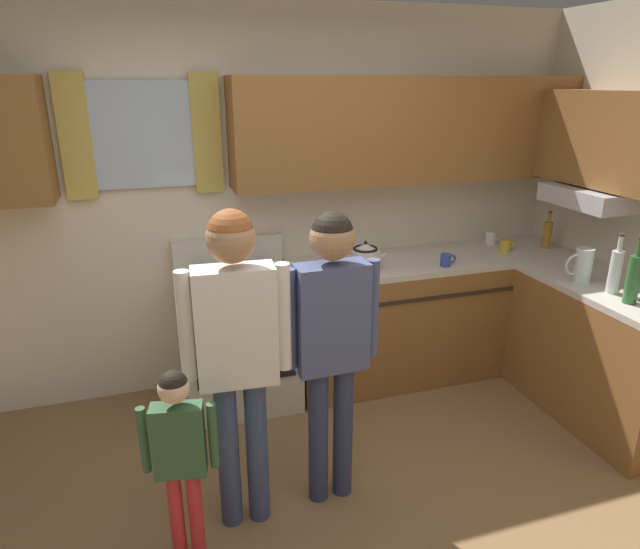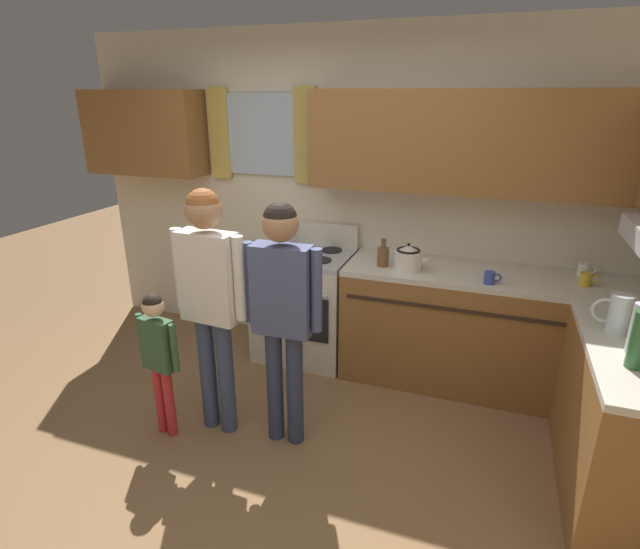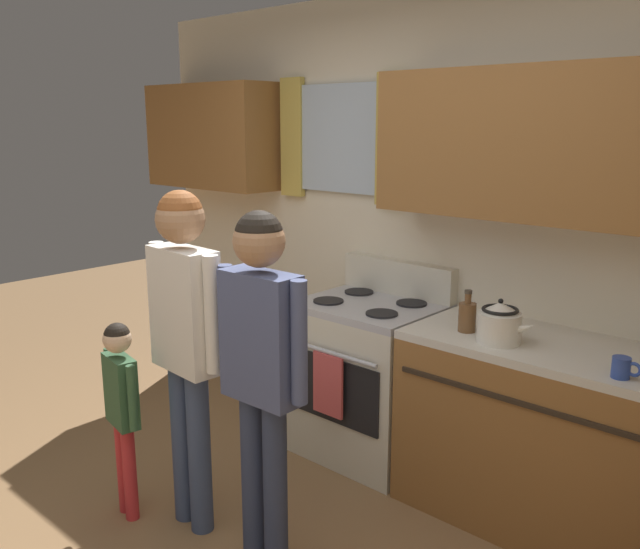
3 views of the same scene
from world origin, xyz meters
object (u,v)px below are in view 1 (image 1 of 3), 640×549
mug_ceramic_white (491,238)px  stovetop_kettle (365,257)px  mug_cobalt_blue (446,260)px  adult_in_plaid (331,329)px  bottle_oil_amber (547,234)px  bottle_wine_green (634,278)px  adult_holding_child (236,339)px  bottle_tall_clear (615,270)px  small_child (180,447)px  mug_mustard_yellow (506,245)px  stove_oven (238,337)px  water_pitcher (582,265)px  bottle_squat_brown (336,261)px

mug_ceramic_white → stovetop_kettle: (-1.18, -0.31, 0.05)m
mug_cobalt_blue → adult_in_plaid: adult_in_plaid is taller
bottle_oil_amber → stovetop_kettle: size_ratio=1.04×
bottle_wine_green → adult_holding_child: size_ratio=0.25×
bottle_tall_clear → bottle_wine_green: 0.16m
mug_ceramic_white → small_child: size_ratio=0.13×
mug_mustard_yellow → adult_in_plaid: bearing=-148.7°
bottle_tall_clear → stovetop_kettle: 1.51m
stove_oven → bottle_oil_amber: size_ratio=3.85×
bottle_oil_amber → water_pitcher: size_ratio=1.30×
stove_oven → small_child: size_ratio=1.12×
bottle_oil_amber → mug_ceramic_white: (-0.33, 0.22, -0.06)m
bottle_squat_brown → water_pitcher: (1.41, -0.66, 0.03)m
mug_cobalt_blue → water_pitcher: size_ratio=0.52×
mug_ceramic_white → small_child: (-2.51, -1.47, -0.33)m
water_pitcher → adult_holding_child: (-2.24, -0.38, -0.00)m
stove_oven → mug_mustard_yellow: (2.02, -0.04, 0.48)m
mug_ceramic_white → adult_in_plaid: bearing=-144.1°
bottle_tall_clear → bottle_oil_amber: 0.95m
mug_ceramic_white → mug_mustard_yellow: mug_ceramic_white is taller
bottle_tall_clear → mug_mustard_yellow: size_ratio=3.05×
stove_oven → mug_ceramic_white: stove_oven is taller
bottle_tall_clear → bottle_wine_green: size_ratio=0.93×
stove_oven → water_pitcher: water_pitcher is taller
mug_ceramic_white → mug_mustard_yellow: 0.21m
stove_oven → bottle_tall_clear: bottle_tall_clear is taller
mug_cobalt_blue → bottle_squat_brown: bearing=171.1°
stove_oven → small_child: (-0.47, -1.30, 0.15)m
bottle_wine_green → stovetop_kettle: bottle_wine_green is taller
bottle_tall_clear → small_child: 2.64m
bottle_tall_clear → stovetop_kettle: (-1.26, 0.83, -0.05)m
stove_oven → bottle_tall_clear: size_ratio=3.00×
mug_ceramic_white → mug_mustard_yellow: bearing=-94.6°
bottle_oil_amber → adult_holding_child: 2.76m
bottle_wine_green → mug_mustard_yellow: 1.09m
stove_oven → adult_holding_child: bearing=-98.7°
bottle_squat_brown → mug_cobalt_blue: (0.76, -0.12, -0.03)m
mug_cobalt_blue → adult_in_plaid: bearing=-142.1°
water_pitcher → small_child: size_ratio=0.22×
bottle_squat_brown → bottle_oil_amber: (1.71, 0.04, 0.03)m
bottle_squat_brown → small_child: 1.69m
bottle_wine_green → mug_mustard_yellow: (-0.06, 1.08, -0.11)m
adult_holding_child → mug_mustard_yellow: bearing=26.4°
bottle_wine_green → stove_oven: bearing=151.7°
bottle_squat_brown → mug_cobalt_blue: bearing=-8.9°
adult_in_plaid → mug_ceramic_white: bearing=35.9°
stovetop_kettle → adult_in_plaid: adult_in_plaid is taller
stove_oven → bottle_wine_green: 2.44m
mug_mustard_yellow → small_child: mug_mustard_yellow is taller
mug_mustard_yellow → mug_cobalt_blue: size_ratio=1.05×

